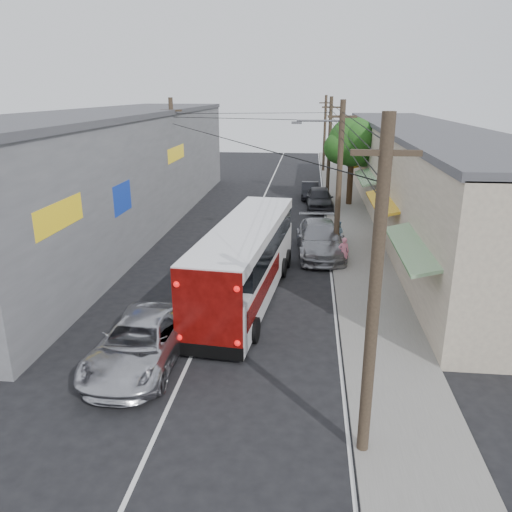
{
  "coord_description": "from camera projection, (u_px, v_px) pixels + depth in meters",
  "views": [
    {
      "loc": [
        3.69,
        -12.27,
        8.36
      ],
      "look_at": [
        1.56,
        7.72,
        1.71
      ],
      "focal_mm": 35.0,
      "sensor_mm": 36.0,
      "label": 1
    }
  ],
  "objects": [
    {
      "name": "parked_car_mid",
      "position": [
        320.0,
        198.0,
        36.93
      ],
      "size": [
        2.08,
        4.84,
        1.63
      ],
      "primitive_type": "imported",
      "rotation": [
        0.0,
        0.0,
        0.03
      ],
      "color": "#25262A",
      "rests_on": "ground"
    },
    {
      "name": "utility_poles",
      "position": [
        301.0,
        160.0,
        32.16
      ],
      "size": [
        11.8,
        45.28,
        8.0
      ],
      "color": "#473828",
      "rests_on": "ground"
    },
    {
      "name": "ground",
      "position": [
        175.0,
        392.0,
        14.59
      ],
      "size": [
        120.0,
        120.0,
        0.0
      ],
      "primitive_type": "plane",
      "color": "black",
      "rests_on": "ground"
    },
    {
      "name": "building_right",
      "position": [
        419.0,
        173.0,
        33.26
      ],
      "size": [
        7.09,
        40.0,
        6.25
      ],
      "color": "beige",
      "rests_on": "ground"
    },
    {
      "name": "pedestrian_near",
      "position": [
        344.0,
        252.0,
        24.51
      ],
      "size": [
        0.55,
        0.38,
        1.47
      ],
      "primitive_type": "imported",
      "rotation": [
        0.0,
        0.0,
        3.18
      ],
      "color": "pink",
      "rests_on": "sidewalk"
    },
    {
      "name": "parked_suv",
      "position": [
        320.0,
        239.0,
        26.69
      ],
      "size": [
        2.8,
        6.06,
        1.72
      ],
      "primitive_type": "imported",
      "rotation": [
        0.0,
        0.0,
        0.07
      ],
      "color": "gray",
      "rests_on": "ground"
    },
    {
      "name": "parked_car_far",
      "position": [
        310.0,
        190.0,
        40.85
      ],
      "size": [
        1.37,
        3.88,
        1.28
      ],
      "primitive_type": "imported",
      "rotation": [
        0.0,
        0.0,
        0.0
      ],
      "color": "black",
      "rests_on": "ground"
    },
    {
      "name": "street_tree",
      "position": [
        353.0,
        144.0,
        36.98
      ],
      "size": [
        4.4,
        4.0,
        6.6
      ],
      "color": "#3F2B19",
      "rests_on": "ground"
    },
    {
      "name": "pedestrian_far",
      "position": [
        338.0,
        233.0,
        27.85
      ],
      "size": [
        0.85,
        0.76,
        1.42
      ],
      "primitive_type": "imported",
      "rotation": [
        0.0,
        0.0,
        2.74
      ],
      "color": "#97BFDD",
      "rests_on": "sidewalk"
    },
    {
      "name": "sidewalk",
      "position": [
        350.0,
        224.0,
        32.79
      ],
      "size": [
        3.0,
        80.0,
        0.12
      ],
      "primitive_type": "cube",
      "color": "slate",
      "rests_on": "ground"
    },
    {
      "name": "coach_bus",
      "position": [
        247.0,
        260.0,
        20.87
      ],
      "size": [
        3.42,
        11.33,
        3.22
      ],
      "rotation": [
        0.0,
        0.0,
        -0.1
      ],
      "color": "white",
      "rests_on": "ground"
    },
    {
      "name": "jeepney",
      "position": [
        141.0,
        343.0,
        15.84
      ],
      "size": [
        2.66,
        5.53,
        1.52
      ],
      "primitive_type": "imported",
      "rotation": [
        0.0,
        0.0,
        -0.03
      ],
      "color": "silver",
      "rests_on": "ground"
    },
    {
      "name": "building_left",
      "position": [
        114.0,
        170.0,
        31.28
      ],
      "size": [
        7.2,
        36.0,
        7.25
      ],
      "color": "gray",
      "rests_on": "ground"
    }
  ]
}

